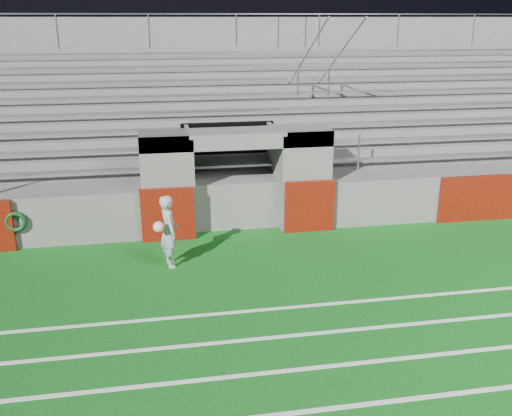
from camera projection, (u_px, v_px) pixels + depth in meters
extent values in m
plane|color=#0E5515|center=(262.00, 286.00, 11.78)|extent=(90.00, 90.00, 0.00)
cube|color=white|center=(315.00, 410.00, 8.04)|extent=(28.00, 0.09, 0.01)
cube|color=white|center=(298.00, 370.00, 8.97)|extent=(28.00, 0.09, 0.01)
cube|color=white|center=(283.00, 336.00, 9.91)|extent=(28.00, 0.09, 0.01)
cube|color=white|center=(272.00, 309.00, 10.84)|extent=(28.00, 0.09, 0.01)
cube|color=#63605E|center=(512.00, 194.00, 15.84)|extent=(10.60, 0.35, 1.25)
cube|color=#63605E|center=(166.00, 184.00, 14.33)|extent=(1.20, 1.00, 2.60)
cube|color=#63605E|center=(304.00, 177.00, 14.93)|extent=(1.20, 1.00, 2.60)
cube|color=black|center=(228.00, 166.00, 16.23)|extent=(2.60, 0.20, 2.50)
cube|color=#63605E|center=(190.00, 178.00, 15.01)|extent=(0.10, 2.20, 2.50)
cube|color=#63605E|center=(275.00, 174.00, 15.40)|extent=(0.10, 2.20, 2.50)
cube|color=#63605E|center=(236.00, 138.00, 14.28)|extent=(4.80, 1.00, 0.40)
cube|color=#63605E|center=(219.00, 153.00, 18.27)|extent=(26.00, 8.00, 0.20)
cube|color=#63605E|center=(220.00, 172.00, 18.47)|extent=(26.00, 8.00, 1.05)
cube|color=#591007|center=(168.00, 214.00, 14.01)|extent=(1.30, 0.15, 1.35)
cube|color=#591007|center=(309.00, 206.00, 14.61)|extent=(1.30, 0.15, 1.35)
cube|color=#591007|center=(477.00, 198.00, 15.42)|extent=(2.20, 0.15, 1.25)
cube|color=#95979D|center=(232.00, 165.00, 15.44)|extent=(23.00, 0.28, 0.06)
cube|color=#63605E|center=(228.00, 159.00, 16.24)|extent=(24.00, 0.75, 0.38)
cube|color=#95979D|center=(228.00, 146.00, 16.02)|extent=(23.00, 0.28, 0.06)
cube|color=#63605E|center=(224.00, 147.00, 16.88)|extent=(24.00, 0.75, 0.76)
cube|color=#95979D|center=(224.00, 127.00, 16.60)|extent=(23.00, 0.28, 0.06)
cube|color=#63605E|center=(221.00, 136.00, 17.52)|extent=(24.00, 0.75, 1.14)
cube|color=#95979D|center=(221.00, 110.00, 17.18)|extent=(23.00, 0.28, 0.06)
cube|color=#63605E|center=(218.00, 125.00, 18.16)|extent=(24.00, 0.75, 1.52)
cube|color=#95979D|center=(218.00, 95.00, 17.75)|extent=(23.00, 0.28, 0.06)
cube|color=#63605E|center=(215.00, 116.00, 18.80)|extent=(24.00, 0.75, 1.90)
cube|color=#95979D|center=(215.00, 80.00, 18.33)|extent=(23.00, 0.28, 0.06)
cube|color=#63605E|center=(213.00, 106.00, 19.44)|extent=(24.00, 0.75, 2.28)
cube|color=#95979D|center=(212.00, 66.00, 18.91)|extent=(23.00, 0.28, 0.06)
cube|color=#63605E|center=(210.00, 98.00, 20.08)|extent=(24.00, 0.75, 2.66)
cube|color=#95979D|center=(209.00, 53.00, 19.49)|extent=(23.00, 0.28, 0.06)
cube|color=#63605E|center=(208.00, 94.00, 20.69)|extent=(26.00, 0.60, 5.29)
cylinder|color=#A5A8AD|center=(324.00, 154.00, 15.51)|extent=(0.05, 0.05, 1.00)
cylinder|color=#A5A8AD|center=(298.00, 85.00, 17.83)|extent=(0.05, 0.05, 1.00)
cylinder|color=#A5A8AD|center=(278.00, 32.00, 20.15)|extent=(0.05, 0.05, 1.00)
cylinder|color=#A5A8AD|center=(298.00, 68.00, 17.67)|extent=(0.05, 6.02, 3.08)
cylinder|color=#A5A8AD|center=(359.00, 152.00, 15.68)|extent=(0.05, 0.05, 1.00)
cylinder|color=#A5A8AD|center=(329.00, 84.00, 18.00)|extent=(0.05, 0.05, 1.00)
cylinder|color=#A5A8AD|center=(305.00, 32.00, 20.32)|extent=(0.05, 0.05, 1.00)
cylinder|color=#A5A8AD|center=(329.00, 68.00, 17.84)|extent=(0.05, 6.02, 3.08)
cylinder|color=#A5A8AD|center=(57.00, 31.00, 18.87)|extent=(0.05, 0.05, 1.10)
cylinder|color=#A5A8AD|center=(149.00, 31.00, 19.37)|extent=(0.05, 0.05, 1.10)
cylinder|color=#A5A8AD|center=(236.00, 31.00, 19.88)|extent=(0.05, 0.05, 1.10)
cylinder|color=#A5A8AD|center=(319.00, 30.00, 20.38)|extent=(0.05, 0.05, 1.10)
cylinder|color=#A5A8AD|center=(398.00, 30.00, 20.89)|extent=(0.05, 0.05, 1.10)
cylinder|color=#A5A8AD|center=(473.00, 30.00, 21.39)|extent=(0.05, 0.05, 1.10)
cylinder|color=#A5A8AD|center=(207.00, 14.00, 19.54)|extent=(24.00, 0.05, 0.05)
imported|color=#A9AFB3|center=(169.00, 231.00, 12.52)|extent=(0.49, 0.66, 1.64)
sphere|color=white|center=(159.00, 227.00, 12.13)|extent=(0.24, 0.24, 0.24)
torus|color=#0C3D12|center=(16.00, 222.00, 13.41)|extent=(0.52, 0.10, 0.52)
torus|color=#0E461F|center=(15.00, 222.00, 13.35)|extent=(0.49, 0.09, 0.49)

